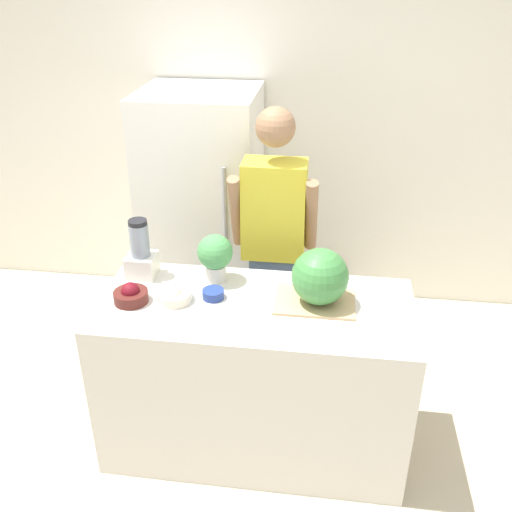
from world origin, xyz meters
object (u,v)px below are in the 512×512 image
at_px(watermelon, 320,277).
at_px(bowl_small_blue, 213,294).
at_px(bowl_cherries, 131,295).
at_px(refrigerator, 203,210).
at_px(potted_plant, 215,255).
at_px(bowl_cream, 174,295).
at_px(blender, 141,254).
at_px(person, 274,244).

xyz_separation_m(watermelon, bowl_small_blue, (-0.52, -0.02, -0.13)).
bearing_deg(bowl_cherries, bowl_small_blue, 12.39).
distance_m(refrigerator, potted_plant, 1.13).
distance_m(bowl_cream, potted_plant, 0.30).
bearing_deg(bowl_cream, blender, 136.27).
bearing_deg(watermelon, bowl_cream, -174.43).
xyz_separation_m(bowl_cherries, bowl_cream, (0.21, 0.04, -0.01)).
distance_m(bowl_small_blue, potted_plant, 0.22).
xyz_separation_m(watermelon, blender, (-0.94, 0.15, -0.02)).
bearing_deg(bowl_small_blue, blender, 157.43).
height_order(refrigerator, blender, refrigerator).
distance_m(watermelon, bowl_small_blue, 0.54).
relative_size(watermelon, bowl_cream, 1.62).
height_order(person, potted_plant, person).
bearing_deg(bowl_small_blue, person, 70.69).
bearing_deg(bowl_small_blue, bowl_cream, -164.91).
bearing_deg(bowl_cream, potted_plant, 53.74).
height_order(bowl_small_blue, blender, blender).
relative_size(person, watermelon, 6.15).
xyz_separation_m(bowl_cream, bowl_small_blue, (0.18, 0.05, -0.01)).
bearing_deg(person, potted_plant, -117.35).
height_order(bowl_cherries, potted_plant, potted_plant).
bearing_deg(bowl_cream, refrigerator, 96.25).
bearing_deg(blender, potted_plant, 0.04).
xyz_separation_m(bowl_small_blue, potted_plant, (-0.02, 0.17, 0.13)).
bearing_deg(blender, bowl_cherries, -84.75).
bearing_deg(watermelon, bowl_cherries, -173.42).
relative_size(watermelon, bowl_small_blue, 2.55).
height_order(refrigerator, watermelon, refrigerator).
bearing_deg(bowl_cherries, refrigerator, 87.01).
bearing_deg(refrigerator, person, -45.87).
relative_size(bowl_cherries, bowl_cream, 0.99).
xyz_separation_m(person, watermelon, (0.29, -0.64, 0.16)).
distance_m(person, blender, 0.82).
xyz_separation_m(person, blender, (-0.65, -0.49, 0.14)).
relative_size(bowl_small_blue, potted_plant, 0.42).
bearing_deg(potted_plant, watermelon, -15.94).
height_order(watermelon, bowl_cherries, watermelon).
relative_size(refrigerator, bowl_cherries, 9.74).
height_order(refrigerator, bowl_small_blue, refrigerator).
distance_m(refrigerator, watermelon, 1.50).
xyz_separation_m(watermelon, potted_plant, (-0.54, 0.15, -0.00)).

